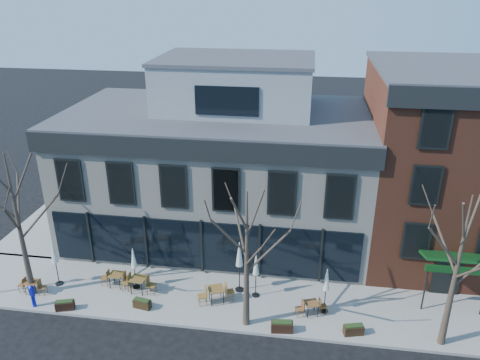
# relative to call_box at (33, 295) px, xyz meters

# --- Properties ---
(ground) EXTENTS (120.00, 120.00, 0.00)m
(ground) POSITION_rel_call_box_xyz_m (7.83, 4.20, -0.83)
(ground) COLOR black
(ground) RESTS_ON ground
(sidewalk_front) EXTENTS (33.50, 4.70, 0.15)m
(sidewalk_front) POSITION_rel_call_box_xyz_m (11.08, 2.05, -0.76)
(sidewalk_front) COLOR gray
(sidewalk_front) RESTS_ON ground
(sidewalk_side) EXTENTS (4.50, 12.00, 0.15)m
(sidewalk_side) POSITION_rel_call_box_xyz_m (-3.42, 10.20, -0.76)
(sidewalk_side) COLOR gray
(sidewalk_side) RESTS_ON ground
(corner_building) EXTENTS (18.39, 10.39, 11.10)m
(corner_building) POSITION_rel_call_box_xyz_m (7.90, 9.27, 3.89)
(corner_building) COLOR beige
(corner_building) RESTS_ON ground
(red_brick_building) EXTENTS (8.20, 11.78, 11.18)m
(red_brick_building) POSITION_rel_call_box_xyz_m (20.83, 9.18, 4.80)
(red_brick_building) COLOR brown
(red_brick_building) RESTS_ON ground
(tree_corner) EXTENTS (3.93, 3.98, 7.92)m
(tree_corner) POSITION_rel_call_box_xyz_m (-0.66, 1.00, 3.42)
(tree_corner) COLOR #382B21
(tree_corner) RESTS_ON sidewalk_front
(tree_mid) EXTENTS (3.50, 3.55, 7.04)m
(tree_mid) POSITION_rel_call_box_xyz_m (10.84, 0.30, 2.96)
(tree_mid) COLOR #382B21
(tree_mid) RESTS_ON sidewalk_front
(tree_right) EXTENTS (3.72, 3.77, 7.48)m
(tree_right) POSITION_rel_call_box_xyz_m (19.84, 0.30, 3.19)
(tree_right) COLOR #382B21
(tree_right) RESTS_ON sidewalk_front
(call_box) EXTENTS (0.26, 0.26, 1.29)m
(call_box) POSITION_rel_call_box_xyz_m (0.00, 0.00, 0.00)
(call_box) COLOR #0D13AF
(call_box) RESTS_ON sidewalk_front
(cafe_set_0) EXTENTS (1.62, 0.68, 0.84)m
(cafe_set_0) POSITION_rel_call_box_xyz_m (-0.67, 1.04, -0.25)
(cafe_set_0) COLOR brown
(cafe_set_0) RESTS_ON sidewalk_front
(cafe_set_1) EXTENTS (1.76, 0.72, 0.92)m
(cafe_set_1) POSITION_rel_call_box_xyz_m (3.51, 2.25, -0.21)
(cafe_set_1) COLOR brown
(cafe_set_1) RESTS_ON sidewalk_front
(cafe_set_2) EXTENTS (1.97, 0.84, 1.03)m
(cafe_set_2) POSITION_rel_call_box_xyz_m (4.86, 1.96, -0.15)
(cafe_set_2) COLOR brown
(cafe_set_2) RESTS_ON sidewalk_front
(cafe_set_3) EXTENTS (1.96, 1.20, 1.02)m
(cafe_set_3) POSITION_rel_call_box_xyz_m (9.09, 1.70, -0.16)
(cafe_set_3) COLOR brown
(cafe_set_3) RESTS_ON sidewalk_front
(cafe_set_4) EXTENTS (1.66, 0.90, 0.86)m
(cafe_set_4) POSITION_rel_call_box_xyz_m (13.92, 1.42, -0.24)
(cafe_set_4) COLOR brown
(cafe_set_4) RESTS_ON sidewalk_front
(umbrella_0) EXTENTS (0.43, 0.43, 2.68)m
(umbrella_0) POSITION_rel_call_box_xyz_m (0.30, 1.96, 1.21)
(umbrella_0) COLOR black
(umbrella_0) RESTS_ON sidewalk_front
(umbrella_1) EXTENTS (0.39, 0.39, 2.42)m
(umbrella_1) POSITION_rel_call_box_xyz_m (4.57, 2.28, 1.03)
(umbrella_1) COLOR black
(umbrella_1) RESTS_ON sidewalk_front
(umbrella_2) EXTENTS (0.47, 0.47, 2.96)m
(umbrella_2) POSITION_rel_call_box_xyz_m (10.12, 2.85, 1.41)
(umbrella_2) COLOR black
(umbrella_2) RESTS_ON sidewalk_front
(umbrella_3) EXTENTS (0.41, 0.41, 2.56)m
(umbrella_3) POSITION_rel_call_box_xyz_m (11.03, 2.50, 1.13)
(umbrella_3) COLOR black
(umbrella_3) RESTS_ON sidewalk_front
(umbrella_4) EXTENTS (0.40, 0.40, 2.51)m
(umbrella_4) POSITION_rel_call_box_xyz_m (14.57, 1.75, 1.09)
(umbrella_4) COLOR black
(umbrella_4) RESTS_ON sidewalk_front
(planter_0) EXTENTS (0.98, 0.61, 0.51)m
(planter_0) POSITION_rel_call_box_xyz_m (1.67, 0.00, -0.43)
(planter_0) COLOR black
(planter_0) RESTS_ON sidewalk_front
(planter_1) EXTENTS (0.95, 0.52, 0.50)m
(planter_1) POSITION_rel_call_box_xyz_m (5.46, 0.70, -0.43)
(planter_1) COLOR black
(planter_1) RESTS_ON sidewalk_front
(planter_2) EXTENTS (1.06, 0.52, 0.57)m
(planter_2) POSITION_rel_call_box_xyz_m (12.57, 0.00, -0.40)
(planter_2) COLOR black
(planter_2) RESTS_ON sidewalk_front
(planter_3) EXTENTS (1.00, 0.60, 0.52)m
(planter_3) POSITION_rel_call_box_xyz_m (15.90, 0.29, -0.42)
(planter_3) COLOR #311E10
(planter_3) RESTS_ON sidewalk_front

